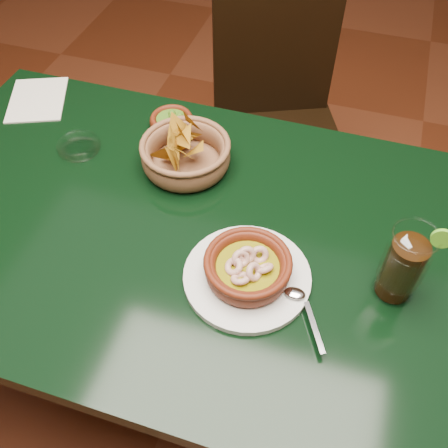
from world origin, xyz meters
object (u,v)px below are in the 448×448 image
(dining_chair, at_px, (277,124))
(chip_basket, at_px, (185,154))
(cola_drink, at_px, (403,265))
(shrimp_plate, at_px, (248,270))
(dining_table, at_px, (167,249))

(dining_chair, relative_size, chip_basket, 3.82)
(chip_basket, distance_m, cola_drink, 0.53)
(shrimp_plate, bearing_deg, dining_table, 156.92)
(dining_table, bearing_deg, cola_drink, -3.88)
(dining_chair, bearing_deg, cola_drink, -62.79)
(shrimp_plate, height_order, chip_basket, chip_basket)
(dining_chair, distance_m, cola_drink, 0.89)
(dining_chair, xyz_separation_m, cola_drink, (0.38, -0.73, 0.34))
(dining_table, distance_m, cola_drink, 0.51)
(dining_chair, distance_m, shrimp_plate, 0.85)
(dining_chair, height_order, chip_basket, dining_chair)
(dining_chair, bearing_deg, shrimp_plate, -81.88)
(dining_table, distance_m, chip_basket, 0.22)
(dining_table, relative_size, shrimp_plate, 4.13)
(shrimp_plate, distance_m, chip_basket, 0.34)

